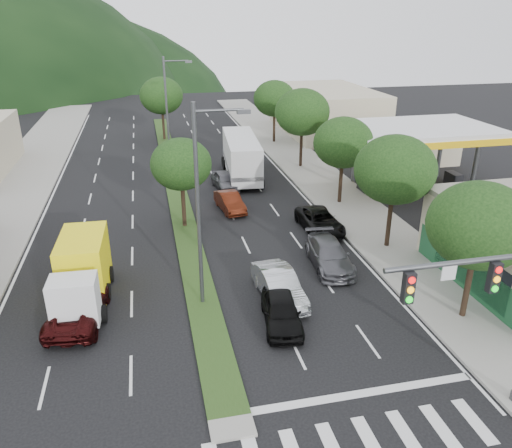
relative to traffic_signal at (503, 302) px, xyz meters
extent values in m
plane|color=black|center=(-9.03, 1.54, -4.65)|extent=(160.00, 160.00, 0.00)
cube|color=gray|center=(3.47, 26.54, -4.57)|extent=(5.00, 90.00, 0.15)
cube|color=gray|center=(-22.03, 26.54, -4.57)|extent=(6.00, 90.00, 0.15)
cube|color=#233C15|center=(-9.03, 29.54, -4.59)|extent=(1.60, 56.00, 0.12)
cylinder|color=#47494C|center=(-1.43, 0.04, 1.65)|extent=(6.00, 0.18, 0.18)
cube|color=black|center=(-0.63, -0.11, 1.05)|extent=(0.35, 0.25, 1.05)
cube|color=black|center=(-3.63, -0.11, 1.05)|extent=(0.35, 0.25, 1.05)
cube|color=silver|center=(9.97, 23.54, 0.35)|extent=(12.00, 8.00, 0.50)
cube|color=#E9B30C|center=(9.97, 23.54, 0.00)|extent=(12.20, 8.20, 0.50)
cylinder|color=#47494C|center=(5.97, 21.04, -2.35)|extent=(0.36, 0.36, 4.60)
cylinder|color=#47494C|center=(13.97, 21.04, -2.35)|extent=(0.36, 0.36, 4.60)
cylinder|color=#47494C|center=(5.97, 26.04, -2.35)|extent=(0.36, 0.36, 4.60)
cylinder|color=#47494C|center=(13.97, 26.04, -2.35)|extent=(0.36, 0.36, 4.60)
cube|color=black|center=(5.97, 23.54, -4.10)|extent=(0.80, 1.60, 1.10)
cube|color=black|center=(13.97, 23.54, -4.10)|extent=(0.80, 1.60, 1.10)
cube|color=#BEB597|center=(10.47, 45.54, -2.05)|extent=(10.00, 16.00, 5.20)
cylinder|color=black|center=(2.97, 5.54, -2.68)|extent=(0.28, 0.28, 3.64)
ellipsoid|color=black|center=(2.97, 5.54, 0.18)|extent=(4.60, 4.60, 3.91)
cylinder|color=black|center=(2.97, 13.54, -2.59)|extent=(0.28, 0.28, 3.81)
ellipsoid|color=black|center=(2.97, 13.54, 0.40)|extent=(4.80, 4.80, 4.08)
cylinder|color=black|center=(2.97, 21.54, -2.70)|extent=(0.28, 0.28, 3.58)
ellipsoid|color=black|center=(2.97, 21.54, 0.11)|extent=(4.40, 4.40, 3.74)
cylinder|color=black|center=(2.97, 31.54, -2.54)|extent=(0.28, 0.28, 3.92)
ellipsoid|color=black|center=(2.97, 31.54, 0.54)|extent=(5.00, 5.00, 4.25)
cylinder|color=black|center=(2.97, 41.54, -2.65)|extent=(0.28, 0.28, 3.70)
ellipsoid|color=black|center=(2.97, 41.54, 0.26)|extent=(4.60, 4.60, 3.91)
cylinder|color=black|center=(-9.03, 19.54, -2.85)|extent=(0.28, 0.28, 3.36)
ellipsoid|color=black|center=(-9.03, 19.54, -0.21)|extent=(4.00, 4.00, 3.40)
cylinder|color=black|center=(-9.03, 45.54, -2.62)|extent=(0.28, 0.28, 3.81)
ellipsoid|color=black|center=(-9.03, 45.54, 0.37)|extent=(4.80, 4.80, 4.08)
cylinder|color=#47494C|center=(-9.03, 9.54, 0.35)|extent=(0.20, 0.20, 10.00)
cylinder|color=#47494C|center=(-7.93, 9.54, 4.95)|extent=(2.20, 0.12, 0.12)
cube|color=#47494C|center=(-6.83, 9.54, 4.85)|extent=(0.60, 0.25, 0.18)
cylinder|color=#47494C|center=(-9.03, 34.54, 0.35)|extent=(0.20, 0.20, 10.00)
cylinder|color=#47494C|center=(-7.93, 34.54, 4.95)|extent=(2.20, 0.12, 0.12)
cube|color=#47494C|center=(-6.83, 34.54, 4.85)|extent=(0.60, 0.25, 0.18)
imported|color=#B5B8BD|center=(-5.18, 9.11, -3.87)|extent=(2.01, 4.79, 1.54)
imported|color=black|center=(-14.92, 9.26, -3.95)|extent=(2.93, 5.28, 1.40)
imported|color=black|center=(-5.64, 6.94, -3.93)|extent=(2.25, 4.39, 1.43)
imported|color=#515056|center=(-1.44, 11.94, -3.92)|extent=(2.44, 5.17, 1.46)
imported|color=#4D1A0C|center=(-5.48, 21.94, -3.98)|extent=(1.93, 4.17, 1.32)
imported|color=black|center=(-0.24, 16.94, -3.96)|extent=(2.34, 4.94, 1.36)
imported|color=#535257|center=(-5.01, 26.94, -3.95)|extent=(2.12, 4.26, 1.39)
cube|color=silver|center=(-14.89, 8.56, -3.12)|extent=(2.14, 1.60, 2.20)
cube|color=#FFEB0D|center=(-14.76, 12.10, -3.02)|extent=(2.34, 4.09, 2.96)
cube|color=black|center=(-14.79, 11.33, -4.22)|extent=(2.11, 5.61, 0.29)
cylinder|color=black|center=(-13.77, 8.92, -4.22)|extent=(0.32, 0.87, 0.86)
cylinder|color=black|center=(-15.97, 9.00, -4.22)|extent=(0.32, 0.87, 0.86)
cylinder|color=black|center=(-13.70, 11.00, -4.22)|extent=(0.32, 0.87, 0.86)
cylinder|color=black|center=(-15.89, 11.09, -4.22)|extent=(0.32, 0.87, 0.86)
cylinder|color=black|center=(-13.63, 12.90, -4.22)|extent=(0.32, 0.87, 0.86)
cylinder|color=black|center=(-15.83, 12.98, -4.22)|extent=(0.32, 0.87, 0.86)
cube|color=silver|center=(-3.06, 29.71, -2.63)|extent=(3.39, 9.49, 3.10)
cube|color=#5D5E62|center=(-3.06, 29.71, -3.40)|extent=(3.45, 9.50, 0.36)
cylinder|color=black|center=(-4.03, 33.53, -4.18)|extent=(0.44, 0.96, 0.93)
cylinder|color=black|center=(-1.45, 33.30, -4.18)|extent=(0.44, 0.96, 0.93)
cylinder|color=black|center=(-4.12, 32.42, -4.18)|extent=(0.44, 0.96, 0.93)
cylinder|color=black|center=(-1.55, 32.19, -4.18)|extent=(0.44, 0.96, 0.93)
cylinder|color=black|center=(-4.65, 26.48, -4.18)|extent=(0.44, 0.96, 0.93)
cylinder|color=black|center=(-2.07, 26.26, -4.18)|extent=(0.44, 0.96, 0.93)
camera|label=1|loc=(-11.12, -12.11, 8.84)|focal=35.00mm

